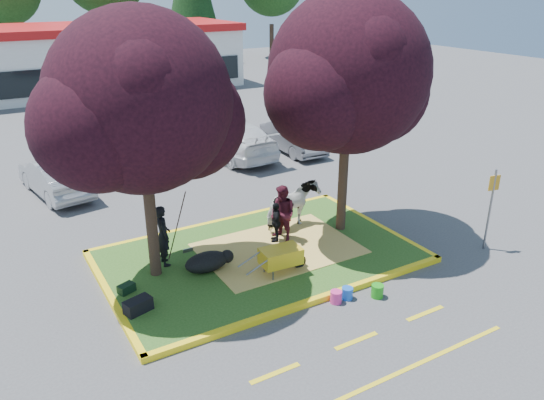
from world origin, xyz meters
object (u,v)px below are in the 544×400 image
handler (163,235)px  sign_post (491,201)px  wheelbarrow (281,256)px  bucket_blue (347,293)px  bucket_green (377,291)px  bucket_pink (336,297)px  cow (293,206)px  car_silver (55,176)px  calf (207,262)px

handler → sign_post: bearing=-110.4°
wheelbarrow → bucket_blue: size_ratio=6.29×
wheelbarrow → sign_post: bearing=-10.4°
bucket_green → sign_post: bearing=5.4°
wheelbarrow → bucket_pink: (0.53, -1.62, -0.48)m
cow → bucket_green: (-0.15, -4.05, -0.70)m
handler → car_silver: size_ratio=0.40×
wheelbarrow → bucket_green: size_ratio=5.73×
cow → car_silver: size_ratio=0.41×
cow → handler: size_ratio=1.03×
calf → bucket_blue: calf is taller
handler → calf: bearing=-135.9°
cow → wheelbarrow: 2.73m
sign_post → bucket_pink: size_ratio=7.88×
calf → bucket_blue: bearing=-42.4°
sign_post → bucket_green: sign_post is taller
handler → wheelbarrow: handler is taller
car_silver → sign_post: bearing=123.2°
wheelbarrow → calf: bearing=150.5°
calf → sign_post: bearing=-14.1°
sign_post → wheelbarrow: bearing=176.9°
cow → bucket_pink: bearing=151.2°
handler → sign_post: (8.22, -3.48, 0.48)m
cow → bucket_green: size_ratio=5.26×
cow → sign_post: bearing=-143.0°
cow → car_silver: bearing=27.3°
handler → bucket_blue: (3.25, -3.58, -0.83)m
bucket_blue → sign_post: bearing=1.2°
bucket_pink → bucket_blue: (0.33, 0.00, -0.00)m
handler → bucket_green: size_ratio=5.11×
sign_post → bucket_pink: sign_post is taller
bucket_green → wheelbarrow: bearing=128.6°
calf → wheelbarrow: bearing=-28.6°
sign_post → cow: bearing=150.2°
sign_post → bucket_green: size_ratio=7.37×
calf → car_silver: size_ratio=0.28×
calf → car_silver: bearing=111.1°
bucket_green → bucket_blue: bearing=155.6°
bucket_pink → bucket_blue: bucket_pink is taller
handler → bucket_green: (3.93, -3.89, -0.81)m
cow → bucket_pink: cow is taller
wheelbarrow → sign_post: (5.83, -1.52, 0.83)m
bucket_green → bucket_pink: 1.05m
handler → bucket_pink: size_ratio=5.47×
handler → bucket_green: 5.58m
sign_post → bucket_green: bearing=-163.1°
handler → bucket_pink: handler is taller
cow → bucket_green: bearing=166.2°
calf → sign_post: sign_post is taller
cow → wheelbarrow: bearing=129.9°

